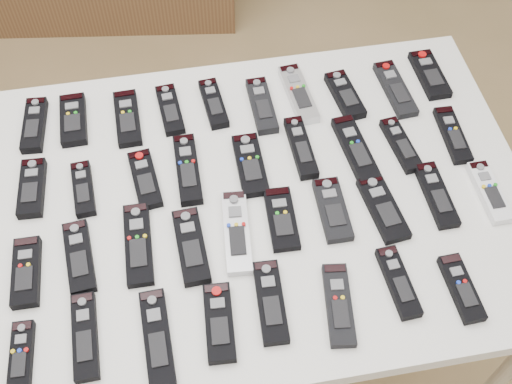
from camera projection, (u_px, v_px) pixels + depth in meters
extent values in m
plane|color=olive|center=(238.00, 342.00, 2.07)|extent=(4.00, 4.00, 0.00)
cube|color=white|center=(256.00, 202.00, 1.47)|extent=(1.25, 0.88, 0.04)
cylinder|color=beige|center=(500.00, 378.00, 1.63)|extent=(0.04, 0.04, 0.74)
cylinder|color=beige|center=(52.00, 199.00, 1.95)|extent=(0.04, 0.04, 0.74)
cylinder|color=beige|center=(408.00, 149.00, 2.06)|extent=(0.04, 0.04, 0.74)
cube|color=black|center=(34.00, 125.00, 1.56)|extent=(0.06, 0.17, 0.02)
cube|color=black|center=(73.00, 120.00, 1.57)|extent=(0.06, 0.16, 0.02)
cube|color=black|center=(127.00, 118.00, 1.58)|extent=(0.06, 0.17, 0.02)
cube|color=black|center=(170.00, 110.00, 1.60)|extent=(0.06, 0.16, 0.02)
cube|color=black|center=(214.00, 104.00, 1.61)|extent=(0.06, 0.16, 0.02)
cube|color=black|center=(262.00, 106.00, 1.60)|extent=(0.05, 0.18, 0.02)
cube|color=#B7B7BC|center=(298.00, 94.00, 1.62)|extent=(0.07, 0.20, 0.02)
cube|color=black|center=(345.00, 95.00, 1.62)|extent=(0.07, 0.16, 0.02)
cube|color=black|center=(395.00, 89.00, 1.64)|extent=(0.07, 0.19, 0.02)
cube|color=black|center=(430.00, 75.00, 1.67)|extent=(0.07, 0.17, 0.02)
cube|color=black|center=(32.00, 188.00, 1.45)|extent=(0.06, 0.16, 0.02)
cube|color=black|center=(83.00, 189.00, 1.45)|extent=(0.05, 0.15, 0.02)
cube|color=black|center=(145.00, 179.00, 1.47)|extent=(0.07, 0.17, 0.02)
cube|color=black|center=(188.00, 169.00, 1.48)|extent=(0.05, 0.19, 0.02)
cube|color=black|center=(250.00, 165.00, 1.49)|extent=(0.06, 0.17, 0.02)
cube|color=black|center=(301.00, 148.00, 1.52)|extent=(0.05, 0.18, 0.02)
cube|color=black|center=(355.00, 149.00, 1.52)|extent=(0.07, 0.20, 0.02)
cube|color=black|center=(401.00, 145.00, 1.53)|extent=(0.06, 0.17, 0.02)
cube|color=black|center=(453.00, 135.00, 1.55)|extent=(0.05, 0.17, 0.02)
cube|color=black|center=(26.00, 272.00, 1.33)|extent=(0.06, 0.16, 0.02)
cube|color=black|center=(79.00, 257.00, 1.35)|extent=(0.07, 0.18, 0.02)
cube|color=black|center=(138.00, 244.00, 1.37)|extent=(0.06, 0.20, 0.02)
cube|color=black|center=(191.00, 246.00, 1.37)|extent=(0.07, 0.18, 0.02)
cube|color=#B7B7BC|center=(237.00, 232.00, 1.39)|extent=(0.07, 0.21, 0.02)
cube|color=black|center=(282.00, 219.00, 1.41)|extent=(0.07, 0.16, 0.02)
cube|color=black|center=(333.00, 210.00, 1.42)|extent=(0.06, 0.16, 0.02)
cube|color=black|center=(383.00, 208.00, 1.42)|extent=(0.08, 0.18, 0.02)
cube|color=black|center=(436.00, 195.00, 1.45)|extent=(0.05, 0.17, 0.02)
cube|color=silver|center=(489.00, 192.00, 1.45)|extent=(0.05, 0.17, 0.02)
cube|color=black|center=(21.00, 357.00, 1.23)|extent=(0.05, 0.14, 0.02)
cube|color=black|center=(85.00, 336.00, 1.25)|extent=(0.05, 0.18, 0.02)
cube|color=black|center=(157.00, 338.00, 1.25)|extent=(0.06, 0.20, 0.02)
cube|color=black|center=(219.00, 323.00, 1.27)|extent=(0.07, 0.17, 0.02)
cube|color=black|center=(271.00, 302.00, 1.29)|extent=(0.06, 0.18, 0.02)
cube|color=black|center=(339.00, 305.00, 1.29)|extent=(0.07, 0.18, 0.02)
cube|color=black|center=(398.00, 282.00, 1.32)|extent=(0.05, 0.16, 0.02)
cube|color=black|center=(461.00, 288.00, 1.31)|extent=(0.05, 0.15, 0.02)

